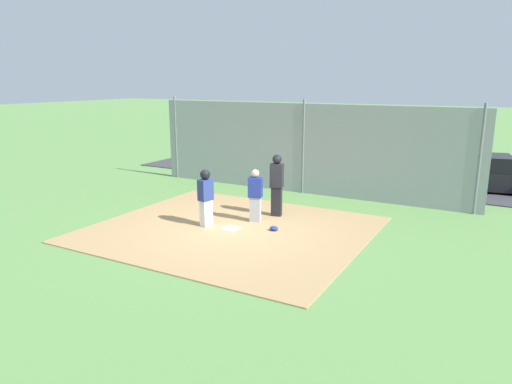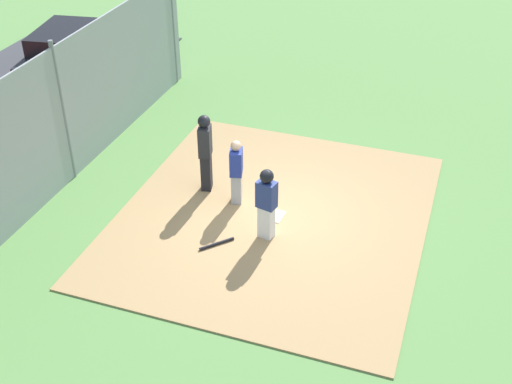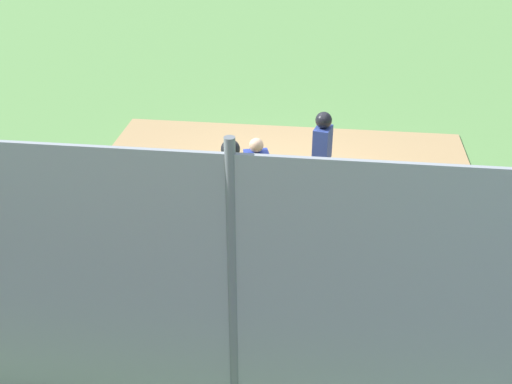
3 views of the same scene
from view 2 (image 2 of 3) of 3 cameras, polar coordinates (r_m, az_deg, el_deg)
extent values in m
plane|color=#5B8947|center=(14.31, 1.47, -2.13)|extent=(140.00, 140.00, 0.00)
cube|color=#A88456|center=(14.30, 1.47, -2.08)|extent=(7.20, 6.40, 0.03)
cube|color=white|center=(14.28, 1.47, -2.00)|extent=(0.47, 0.47, 0.02)
cube|color=#9E9EA3|center=(14.54, -1.67, 0.41)|extent=(0.35, 0.29, 0.72)
cube|color=navy|center=(14.20, -1.71, 2.59)|extent=(0.44, 0.35, 0.57)
sphere|color=tan|center=(14.00, -1.74, 3.99)|extent=(0.23, 0.23, 0.23)
cube|color=black|center=(14.98, -4.28, 1.75)|extent=(0.34, 0.28, 0.88)
cube|color=#232328|center=(14.58, -4.41, 4.38)|extent=(0.43, 0.34, 0.70)
sphere|color=black|center=(14.35, -4.49, 6.07)|extent=(0.27, 0.27, 0.27)
cube|color=silver|center=(13.48, 0.89, -2.56)|extent=(0.28, 0.34, 0.74)
cube|color=navy|center=(13.10, 0.92, -0.22)|extent=(0.34, 0.43, 0.58)
sphere|color=tan|center=(12.88, 0.93, 1.28)|extent=(0.23, 0.23, 0.23)
sphere|color=black|center=(12.87, 0.93, 1.35)|extent=(0.28, 0.28, 0.28)
cylinder|color=black|center=(13.48, -3.39, -4.45)|extent=(0.60, 0.56, 0.06)
ellipsoid|color=navy|center=(15.24, 1.17, 0.77)|extent=(0.24, 0.20, 0.12)
cube|color=#93999E|center=(15.46, -16.20, 6.32)|extent=(12.00, 0.05, 3.20)
cylinder|color=slate|center=(19.91, -7.16, 13.80)|extent=(0.10, 0.10, 3.35)
cylinder|color=slate|center=(15.42, -16.25, 6.56)|extent=(0.10, 0.10, 3.35)
cube|color=black|center=(22.01, -15.76, 11.32)|extent=(4.42, 2.37, 0.64)
cube|color=black|center=(21.67, -16.16, 12.63)|extent=(2.54, 1.92, 0.56)
cylinder|color=black|center=(23.54, -16.34, 12.42)|extent=(0.62, 0.28, 0.60)
cylinder|color=black|center=(22.87, -12.39, 12.38)|extent=(0.62, 0.28, 0.60)
cylinder|color=black|center=(21.30, -19.26, 9.65)|extent=(0.62, 0.28, 0.60)
cylinder|color=black|center=(20.56, -15.01, 9.55)|extent=(0.62, 0.28, 0.60)
cylinder|color=black|center=(19.11, -21.13, 6.49)|extent=(0.62, 0.24, 0.60)
camera|label=1|loc=(19.28, 40.25, 12.87)|focal=32.50mm
camera|label=3|loc=(17.00, -34.69, 18.65)|focal=44.81mm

